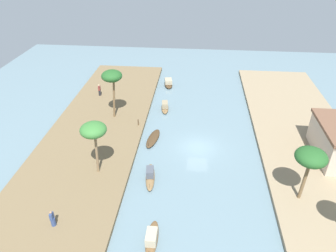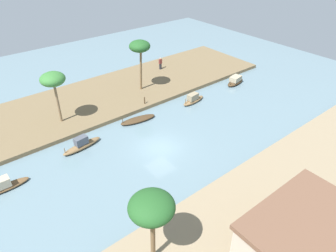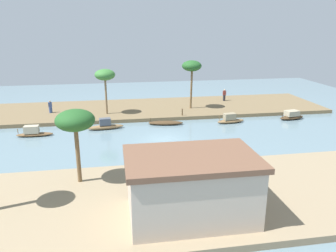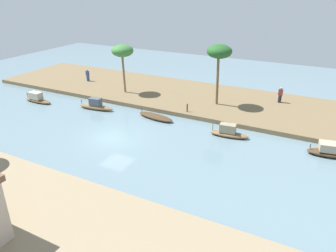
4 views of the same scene
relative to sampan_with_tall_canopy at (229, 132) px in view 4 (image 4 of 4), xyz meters
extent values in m
plane|color=slate|center=(8.85, 4.79, -0.43)|extent=(73.00, 73.00, 0.00)
cube|color=brown|center=(8.85, -7.84, -0.21)|extent=(47.74, 11.47, 0.44)
ellipsoid|color=brown|center=(-0.06, -0.01, -0.21)|extent=(3.54, 1.36, 0.44)
cube|color=gray|center=(0.11, 0.01, 0.38)|extent=(1.47, 0.94, 0.75)
cylinder|color=brown|center=(1.45, 0.16, 0.28)|extent=(0.07, 0.07, 0.64)
ellipsoid|color=#47331E|center=(-8.16, -0.29, -0.20)|extent=(3.52, 1.81, 0.46)
cube|color=tan|center=(-8.11, -0.28, 0.35)|extent=(1.78, 1.36, 0.65)
cylinder|color=#47331E|center=(-6.71, -0.03, 0.17)|extent=(0.07, 0.07, 0.38)
ellipsoid|color=brown|center=(22.16, 1.27, -0.24)|extent=(3.75, 0.97, 0.38)
cube|color=tan|center=(22.43, 1.27, 0.34)|extent=(1.48, 0.85, 0.78)
cylinder|color=brown|center=(23.81, 1.28, 0.19)|extent=(0.07, 0.07, 0.56)
ellipsoid|color=#47331E|center=(7.77, -0.62, -0.22)|extent=(4.24, 1.79, 0.43)
cylinder|color=#47331E|center=(9.56, -0.90, 0.16)|extent=(0.07, 0.07, 0.42)
ellipsoid|color=brown|center=(14.78, 0.05, -0.18)|extent=(4.17, 1.38, 0.50)
cube|color=#4C515B|center=(14.79, 0.05, 0.46)|extent=(1.32, 0.88, 0.78)
cylinder|color=brown|center=(16.57, 0.27, 0.28)|extent=(0.07, 0.07, 0.51)
cylinder|color=#232328|center=(-2.65, -10.04, 0.44)|extent=(0.37, 0.37, 0.85)
cube|color=brown|center=(-2.65, -10.04, 1.19)|extent=(0.46, 0.25, 0.67)
sphere|color=tan|center=(-2.65, -10.04, 1.64)|extent=(0.23, 0.23, 0.23)
cylinder|color=#33477A|center=(21.75, -7.00, 0.40)|extent=(0.41, 0.41, 0.77)
cube|color=#33477A|center=(21.75, -7.00, 1.08)|extent=(0.44, 0.25, 0.61)
sphere|color=#9E7556|center=(21.75, -7.00, 1.49)|extent=(0.21, 0.21, 0.21)
cylinder|color=#4C3823|center=(5.30, -2.82, 0.44)|extent=(0.14, 0.14, 0.84)
cylinder|color=brown|center=(3.37, -6.20, 2.62)|extent=(0.27, 0.66, 5.22)
ellipsoid|color=#235623|center=(3.37, -6.20, 5.74)|extent=(2.58, 2.58, 1.42)
cylinder|color=#7F6647|center=(14.60, -5.21, 2.25)|extent=(0.25, 0.45, 4.48)
ellipsoid|color=#387533|center=(14.60, -5.21, 4.99)|extent=(2.53, 2.53, 1.39)
camera|label=1|loc=(38.74, 4.14, 20.68)|focal=33.64mm
camera|label=2|loc=(23.13, 23.84, 17.70)|focal=32.57mm
camera|label=3|loc=(14.00, 37.09, 10.91)|focal=36.03mm
camera|label=4|loc=(-6.90, 25.25, 12.09)|focal=34.17mm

